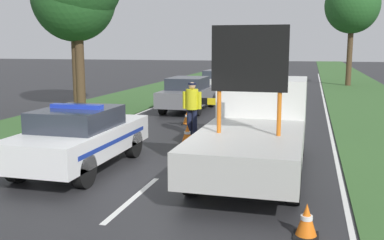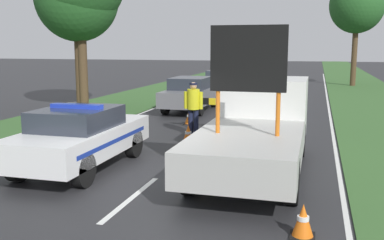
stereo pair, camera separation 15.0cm
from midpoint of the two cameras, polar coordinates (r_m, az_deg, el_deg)
ground_plane at (r=9.83m, az=-6.08°, el=-8.34°), size 160.00×160.00×0.00m
lane_markings at (r=22.88m, az=6.22°, el=1.89°), size 8.20×54.92×0.01m
grass_verge_left at (r=30.51m, az=-4.00°, el=3.83°), size 4.56×120.00×0.03m
grass_verge_right at (r=29.05m, az=20.81°, el=2.95°), size 4.56×120.00×0.03m
police_car at (r=11.30m, az=-14.37°, el=-2.07°), size 1.86×4.51×1.61m
work_truck at (r=11.15m, az=7.90°, el=-0.60°), size 2.26×6.16×3.40m
road_barrier at (r=15.76m, az=3.17°, el=1.98°), size 2.48×0.08×1.16m
police_officer at (r=14.92m, az=-0.28°, el=2.03°), size 0.65×0.41×1.80m
pedestrian_civilian at (r=14.79m, az=4.65°, el=1.46°), size 0.58×0.37×1.61m
traffic_cone_near_police at (r=13.89m, az=-0.91°, el=-1.80°), size 0.42×0.42×0.58m
traffic_cone_centre_front at (r=17.17m, az=-0.82°, el=0.38°), size 0.42×0.42×0.58m
traffic_cone_near_truck at (r=7.46m, az=13.77°, el=-12.27°), size 0.39×0.39×0.55m
queued_car_suv_grey at (r=20.75m, az=-0.66°, el=3.40°), size 1.79×4.63×1.56m
queued_car_van_white at (r=26.93m, az=3.32°, el=4.78°), size 1.77×4.57×1.55m
roadside_tree_mid_right at (r=35.71m, az=19.58°, el=13.55°), size 3.93×3.93×7.98m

